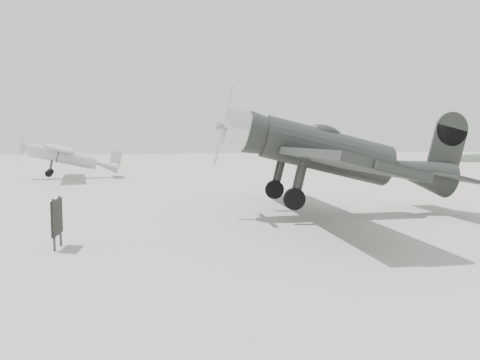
% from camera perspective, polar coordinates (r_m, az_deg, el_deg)
% --- Properties ---
extents(ground, '(160.00, 160.00, 0.00)m').
position_cam_1_polar(ground, '(15.58, -2.94, -5.84)').
color(ground, gray).
rests_on(ground, ground).
extents(lowwing_monoplane, '(9.80, 13.67, 4.41)m').
position_cam_1_polar(lowwing_monoplane, '(18.21, 11.81, 3.03)').
color(lowwing_monoplane, black).
rests_on(lowwing_monoplane, ground).
extents(highwing_monoplane, '(7.20, 10.12, 2.86)m').
position_cam_1_polar(highwing_monoplane, '(37.26, -20.26, 2.94)').
color(highwing_monoplane, '#999C9E').
rests_on(highwing_monoplane, ground).
extents(sign_board, '(0.15, 0.96, 1.38)m').
position_cam_1_polar(sign_board, '(13.44, -21.43, -4.34)').
color(sign_board, '#333333').
rests_on(sign_board, ground).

